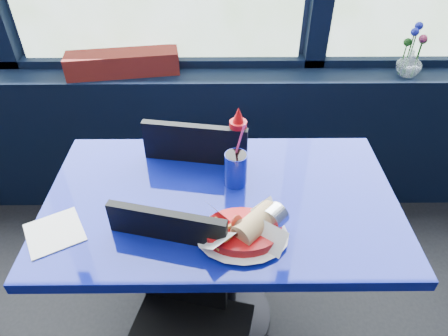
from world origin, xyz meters
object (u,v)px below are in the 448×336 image
(near_table, at_px, (222,233))
(food_basket, at_px, (244,230))
(chair_near_front, at_px, (180,314))
(chair_near_back, at_px, (195,185))
(flower_vase, at_px, (410,60))
(planter_box, at_px, (123,63))
(ketchup_bottle, at_px, (238,139))
(soda_cup, at_px, (236,168))

(near_table, bearing_deg, food_basket, -69.47)
(chair_near_front, bearing_deg, chair_near_back, 101.69)
(near_table, bearing_deg, chair_near_front, -115.67)
(near_table, xyz_separation_m, flower_vase, (0.92, 0.82, 0.31))
(planter_box, bearing_deg, flower_vase, -10.05)
(near_table, distance_m, flower_vase, 1.28)
(ketchup_bottle, bearing_deg, near_table, -107.09)
(flower_vase, height_order, food_basket, flower_vase)
(chair_near_front, distance_m, chair_near_back, 0.61)
(flower_vase, height_order, soda_cup, flower_vase)
(near_table, xyz_separation_m, soda_cup, (0.05, 0.07, 0.25))
(soda_cup, bearing_deg, chair_near_front, -117.57)
(planter_box, relative_size, food_basket, 1.76)
(chair_near_front, xyz_separation_m, ketchup_bottle, (0.20, 0.49, 0.36))
(planter_box, distance_m, soda_cup, 0.95)
(planter_box, distance_m, flower_vase, 1.41)
(soda_cup, bearing_deg, food_basket, -86.01)
(soda_cup, bearing_deg, ketchup_bottle, 85.15)
(planter_box, bearing_deg, soda_cup, -64.47)
(near_table, height_order, chair_near_front, chair_near_front)
(near_table, relative_size, soda_cup, 4.50)
(food_basket, bearing_deg, planter_box, 95.71)
(ketchup_bottle, xyz_separation_m, soda_cup, (-0.01, -0.13, -0.04))
(chair_near_front, bearing_deg, near_table, 78.09)
(chair_near_back, bearing_deg, soda_cup, 133.16)
(planter_box, xyz_separation_m, flower_vase, (1.40, -0.03, 0.02))
(near_table, height_order, planter_box, planter_box)
(flower_vase, bearing_deg, chair_near_back, -154.15)
(chair_near_front, xyz_separation_m, chair_near_back, (0.02, 0.61, 0.03))
(food_basket, distance_m, ketchup_bottle, 0.39)
(chair_near_front, relative_size, chair_near_back, 0.95)
(near_table, distance_m, food_basket, 0.29)
(flower_vase, bearing_deg, near_table, -138.20)
(ketchup_bottle, distance_m, soda_cup, 0.13)
(chair_near_back, bearing_deg, near_table, 119.02)
(flower_vase, distance_m, ketchup_bottle, 1.06)
(chair_near_back, height_order, ketchup_bottle, ketchup_bottle)
(planter_box, height_order, soda_cup, soda_cup)
(near_table, xyz_separation_m, chair_near_front, (-0.14, -0.29, -0.07))
(chair_near_front, xyz_separation_m, food_basket, (0.21, 0.10, 0.29))
(food_basket, bearing_deg, soda_cup, 71.83)
(chair_near_back, height_order, food_basket, chair_near_back)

